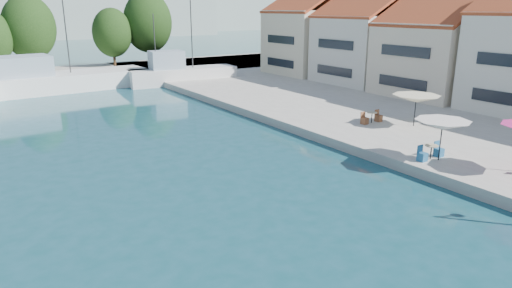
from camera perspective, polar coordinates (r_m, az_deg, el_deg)
quay_right at (r=42.70m, az=22.67°, el=4.46°), size 32.00×92.00×0.60m
quay_far at (r=60.90m, az=-28.68°, el=7.01°), size 90.00×16.00×0.60m
hill_east at (r=181.09m, az=-17.04°, el=15.22°), size 140.00×40.00×12.00m
building_04 at (r=45.40m, az=21.65°, el=11.27°), size 9.00×8.80×9.20m
building_05 at (r=51.10m, az=13.30°, el=12.73°), size 8.40×8.80×9.70m
building_06 at (r=57.65m, az=6.67°, el=13.69°), size 9.00×8.80×10.20m
trawler_03 at (r=52.20m, az=-24.73°, el=7.09°), size 20.29×6.45×10.20m
trawler_04 at (r=53.33m, az=-9.44°, el=8.56°), size 12.45×4.59×10.20m
tree_06 at (r=64.90m, az=-26.51°, el=12.91°), size 6.36×6.36×9.42m
tree_07 at (r=67.07m, az=-17.53°, el=13.13°), size 5.28×5.28×7.82m
tree_08 at (r=68.69m, az=-13.38°, el=14.59°), size 6.81×6.81×10.08m
umbrella_white at (r=25.66m, az=22.28°, el=2.22°), size 2.88×2.88×2.19m
umbrella_cream at (r=32.79m, az=19.40°, el=5.37°), size 3.20×3.20×2.14m
cafe_table_02 at (r=26.15m, az=21.01°, el=-1.14°), size 1.82×0.70×0.76m
cafe_table_03 at (r=33.14m, az=14.26°, el=3.07°), size 1.82×0.70×0.76m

